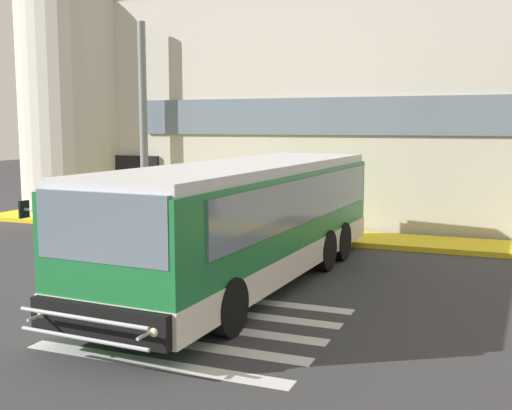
% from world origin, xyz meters
% --- Properties ---
extents(ground_plane, '(80.00, 90.00, 0.02)m').
position_xyz_m(ground_plane, '(0.00, 0.00, -0.01)').
color(ground_plane, '#353538').
rests_on(ground_plane, ground).
extents(bay_paint_stripes, '(4.40, 3.96, 0.01)m').
position_xyz_m(bay_paint_stripes, '(2.00, -4.20, 0.00)').
color(bay_paint_stripes, silver).
rests_on(bay_paint_stripes, ground).
extents(terminal_building, '(20.47, 13.80, 8.37)m').
position_xyz_m(terminal_building, '(-0.68, 11.57, 4.17)').
color(terminal_building, beige).
rests_on(terminal_building, ground).
extents(boarding_curb, '(22.67, 2.00, 0.15)m').
position_xyz_m(boarding_curb, '(0.00, 4.80, 0.07)').
color(boarding_curb, yellow).
rests_on(boarding_curb, ground).
extents(entry_support_column, '(0.28, 0.28, 6.93)m').
position_xyz_m(entry_support_column, '(-5.18, 5.40, 3.62)').
color(entry_support_column, slate).
rests_on(entry_support_column, boarding_curb).
extents(bus_main_foreground, '(3.48, 10.78, 2.70)m').
position_xyz_m(bus_main_foreground, '(1.52, -1.15, 1.33)').
color(bus_main_foreground, '#1E7238').
rests_on(bus_main_foreground, ground).
extents(passenger_near_column, '(0.59, 0.41, 1.68)m').
position_xyz_m(passenger_near_column, '(-4.38, 4.26, 1.11)').
color(passenger_near_column, '#4C4233').
rests_on(passenger_near_column, boarding_curb).
extents(passenger_by_doorway, '(0.47, 0.41, 1.68)m').
position_xyz_m(passenger_by_doorway, '(-3.23, 5.14, 1.08)').
color(passenger_by_doorway, '#4C4233').
rests_on(passenger_by_doorway, boarding_curb).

